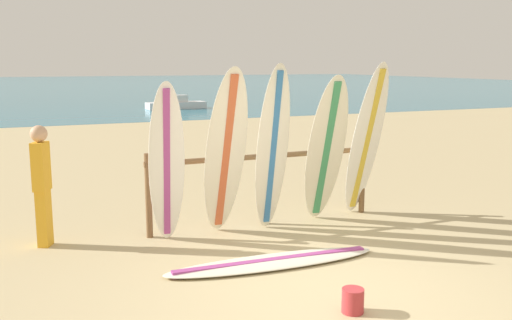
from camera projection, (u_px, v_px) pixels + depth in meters
The scene contains 12 objects.
ground_plane at pixel (325, 292), 6.03m from camera, with size 120.00×120.00×0.00m, color tan.
ocean_water at pixel (45, 86), 58.68m from camera, with size 120.00×80.00×0.01m, color teal.
surfboard_rack at pixel (264, 173), 8.45m from camera, with size 3.57×0.09×1.18m.
surfboard_leaning_far_left at pixel (167, 164), 7.42m from camera, with size 0.57×0.68×2.19m.
surfboard_leaning_left at pixel (225, 154), 7.70m from camera, with size 0.59×0.93×2.37m.
surfboard_leaning_center_left at pixel (272, 149), 7.97m from camera, with size 0.49×0.60×2.41m.
surfboard_leaning_center at pixel (326, 151), 8.34m from camera, with size 0.71×1.01×2.26m.
surfboard_leaning_center_right at pixel (366, 141), 8.72m from camera, with size 0.52×0.89×2.43m.
surfboard_lying_on_sand at pixel (273, 262), 6.85m from camera, with size 2.70×0.65×0.08m.
beachgoer_standing at pixel (42, 180), 7.41m from camera, with size 0.26×0.30×1.61m.
small_boat_offshore at pixel (176, 104), 29.68m from camera, with size 3.13×1.14×0.71m.
sand_bucket at pixel (353, 301), 5.52m from camera, with size 0.22×0.22×0.24m, color #B73338.
Camera 1 is at (-2.90, -4.97, 2.41)m, focal length 39.93 mm.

